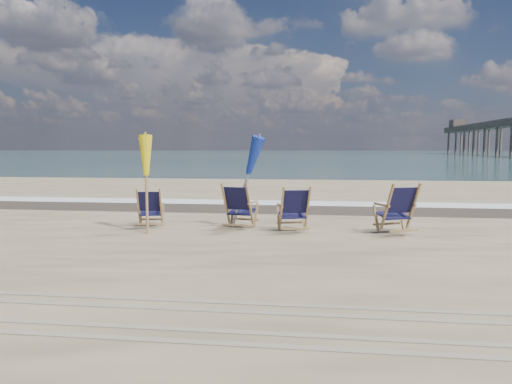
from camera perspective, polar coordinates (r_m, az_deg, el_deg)
ocean at (r=135.78m, az=7.18°, el=4.36°), size 400.00×400.00×0.00m
surf_foam at (r=16.22m, az=2.90°, el=-1.23°), size 200.00×1.40×0.01m
wet_sand_strip at (r=14.73m, az=2.41°, el=-1.88°), size 200.00×2.60×0.00m
tire_tracks at (r=5.45m, az=-7.32°, el=-14.21°), size 80.00×1.30×0.01m
beach_chair_0 at (r=11.41m, az=-10.81°, el=-1.77°), size 0.69×0.75×0.90m
beach_chair_1 at (r=10.92m, az=-0.74°, el=-1.65°), size 0.80×0.86×1.03m
beach_chair_2 at (r=10.61m, az=5.94°, el=-1.95°), size 0.81×0.86×1.00m
beach_chair_3 at (r=10.81m, az=17.55°, el=-1.79°), size 0.95×0.99×1.09m
umbrella_yellow at (r=10.71m, az=-12.46°, el=3.53°), size 0.30×0.30×2.04m
umbrella_blue at (r=10.97m, az=-1.35°, el=4.07°), size 0.30×0.30×2.12m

